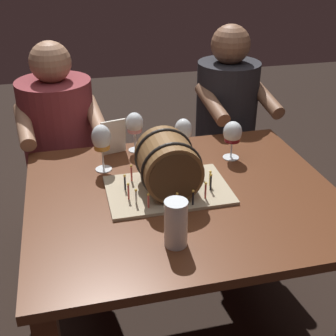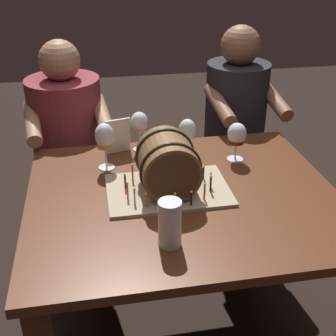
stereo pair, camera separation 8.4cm
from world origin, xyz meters
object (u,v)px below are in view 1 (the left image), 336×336
Objects in this scene: wine_glass_empty at (183,131)px; menu_card at (113,137)px; wine_glass_red at (233,134)px; wine_glass_amber at (101,140)px; person_seated_right at (224,143)px; barrel_cake at (168,167)px; beer_pint at (176,226)px; dining_table at (183,217)px; wine_glass_rose at (135,124)px; person_seated_left at (63,161)px.

wine_glass_empty is 0.31m from menu_card.
wine_glass_amber is (-0.55, 0.02, 0.02)m from wine_glass_red.
wine_glass_empty is at bearing -129.29° from person_seated_right.
wine_glass_empty is at bearing 162.54° from wine_glass_red.
barrel_cake is 0.32m from beer_pint.
wine_glass_empty is at bearing 6.59° from wine_glass_amber.
wine_glass_empty is 0.65m from person_seated_right.
dining_table is 2.52× the size of barrel_cake.
barrel_cake is at bearing -46.74° from wine_glass_amber.
wine_glass_amber is at bearing 106.85° from beer_pint.
wine_glass_red is 0.21m from wine_glass_empty.
wine_glass_rose is 0.11m from menu_card.
wine_glass_red is at bearing 32.28° from barrel_cake.
barrel_cake is at bearing -61.59° from person_seated_left.
person_seated_right is at bearing 50.71° from wine_glass_empty.
wine_glass_red is at bearing -2.32° from wine_glass_amber.
wine_glass_red is 0.96× the size of wine_glass_empty.
person_seated_right is (0.65, 0.35, -0.26)m from menu_card.
wine_glass_red is 0.94× the size of wine_glass_rose.
barrel_cake reaches higher than wine_glass_amber.
wine_glass_amber is 0.17× the size of person_seated_right.
wine_glass_amber is 0.58m from beer_pint.
menu_card is (-0.10, 0.69, 0.01)m from beer_pint.
person_seated_left is (-0.17, 0.49, -0.32)m from wine_glass_amber.
person_seated_left reaches higher than menu_card.
wine_glass_rose is at bearing 156.42° from wine_glass_red.
dining_table is at bearing -75.06° from menu_card.
barrel_cake is 0.39m from wine_glass_red.
wine_glass_red is 0.93m from person_seated_left.
wine_glass_red is 0.14× the size of person_seated_right.
wine_glass_empty is 1.10× the size of menu_card.
wine_glass_red is 0.61m from person_seated_right.
dining_table is at bearing -59.26° from person_seated_left.
barrel_cake is at bearing -81.16° from wine_glass_rose.
person_seated_right reaches higher than beer_pint.
beer_pint is 0.14× the size of person_seated_left.
person_seated_left is at bearing 139.31° from wine_glass_empty.
wine_glass_rose is at bearing -45.88° from person_seated_left.
menu_card is 0.14× the size of person_seated_left.
wine_glass_empty is 0.15× the size of person_seated_left.
wine_glass_red is 0.55m from wine_glass_amber.
dining_table is 0.36m from beer_pint.
wine_glass_amber is at bearing 177.68° from wine_glass_red.
menu_card is at bearing 117.93° from dining_table.
wine_glass_amber reaches higher than wine_glass_empty.
menu_card is (-0.10, -0.01, -0.05)m from wine_glass_rose.
wine_glass_empty is 1.11× the size of beer_pint.
wine_glass_empty is 0.15× the size of person_seated_right.
dining_table is 5.84× the size of wine_glass_amber.
dining_table is 7.36× the size of beer_pint.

